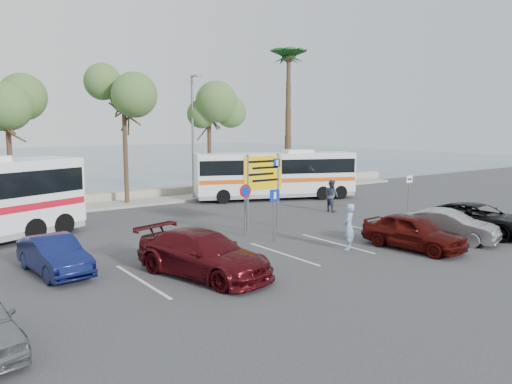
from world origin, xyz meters
TOP-DOWN VIEW (x-y plane):
  - ground at (0.00, 0.00)m, footprint 120.00×120.00m
  - kerb_strip at (0.00, 14.00)m, footprint 44.00×2.40m
  - seawall at (0.00, 16.00)m, footprint 48.00×0.80m
  - sea at (0.00, 60.00)m, footprint 140.00×140.00m
  - tree_left at (-8.00, 14.00)m, footprint 3.20×3.20m
  - tree_mid at (-1.50, 14.00)m, footprint 3.20×3.20m
  - tree_right at (4.50, 14.00)m, footprint 3.20×3.20m
  - palm_tree at (11.50, 14.00)m, footprint 4.80×4.80m
  - street_lamp_right at (3.00, 13.52)m, footprint 0.45×1.15m
  - direction_sign at (1.00, 3.20)m, footprint 2.20×0.12m
  - sign_no_stop at (-0.60, 2.38)m, footprint 0.60×0.08m
  - sign_parking at (-0.20, 0.79)m, footprint 0.50×0.07m
  - sign_taxi at (9.80, 1.49)m, footprint 0.50×0.07m
  - lane_markings at (-1.14, -1.00)m, footprint 12.02×4.20m
  - coach_bus_right at (7.50, 10.50)m, footprint 10.75×6.09m
  - car_blue at (-9.00, 1.50)m, footprint 1.69×3.93m
  - car_maroon at (-5.11, -1.66)m, footprint 3.34×5.46m
  - car_red at (3.50, -3.50)m, footprint 2.03×4.31m
  - suv_black at (8.30, -3.50)m, footprint 2.85×5.21m
  - car_silver_b at (5.90, -3.50)m, footprint 2.53×4.28m
  - pedestrian_near at (1.37, -2.00)m, footprint 0.81×0.75m
  - pedestrian_far at (7.14, 4.81)m, footprint 0.77×0.95m

SIDE VIEW (x-z plane):
  - ground at x=0.00m, z-range 0.00..0.00m
  - lane_markings at x=-1.14m, z-range 0.00..0.01m
  - sea at x=0.00m, z-range 0.01..0.01m
  - kerb_strip at x=0.00m, z-range 0.00..0.15m
  - seawall at x=0.00m, z-range 0.00..0.60m
  - car_blue at x=-9.00m, z-range 0.00..1.26m
  - car_silver_b at x=5.90m, z-range 0.00..1.33m
  - suv_black at x=8.30m, z-range 0.00..1.38m
  - car_red at x=3.50m, z-range 0.00..1.42m
  - car_maroon at x=-5.11m, z-range 0.00..1.48m
  - pedestrian_far at x=7.14m, z-range 0.00..1.84m
  - pedestrian_near at x=1.37m, z-range 0.00..1.85m
  - sign_taxi at x=9.80m, z-range 0.32..2.52m
  - sign_parking at x=-0.20m, z-range 0.34..2.59m
  - coach_bus_right at x=7.50m, z-range -0.12..3.21m
  - sign_no_stop at x=-0.60m, z-range 0.40..2.75m
  - direction_sign at x=1.00m, z-range 0.63..4.23m
  - street_lamp_right at x=3.00m, z-range 0.59..8.60m
  - tree_left at x=-8.00m, z-range 2.40..9.60m
  - tree_right at x=4.50m, z-range 2.47..9.87m
  - tree_mid at x=-1.50m, z-range 2.65..10.65m
  - palm_tree at x=11.50m, z-range 4.27..15.47m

